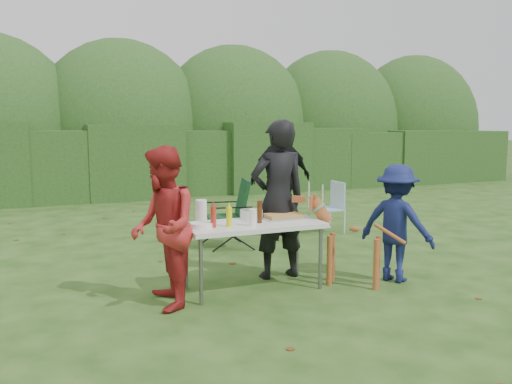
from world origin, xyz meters
name	(u,v)px	position (x,y,z in m)	size (l,w,h in m)	color
ground	(267,292)	(0.00, 0.00, 0.00)	(80.00, 80.00, 0.00)	#1E4211
hedge_row	(133,162)	(0.00, 8.00, 0.85)	(22.00, 1.40, 1.70)	#23471C
shrub_backdrop	(122,130)	(0.00, 9.60, 1.60)	(20.00, 2.60, 3.20)	#3D6628
folding_table	(253,228)	(-0.10, 0.16, 0.69)	(1.50, 0.70, 0.74)	silver
person_cook	(278,200)	(0.35, 0.48, 0.93)	(0.68, 0.44, 1.85)	black
person_red_jacket	(163,228)	(-1.13, -0.04, 0.80)	(0.78, 0.61, 1.60)	#AC2323
person_black_puffy	(281,179)	(1.39, 2.62, 0.92)	(1.08, 0.45, 1.84)	black
child	(397,223)	(1.55, -0.17, 0.67)	(0.87, 0.50, 1.35)	#131B50
dog	(354,243)	(1.00, -0.15, 0.49)	(1.03, 0.41, 0.98)	#A05328
camping_chair	(227,213)	(0.31, 2.13, 0.50)	(0.63, 0.63, 1.01)	#123B1D
lawn_chair	(326,207)	(2.20, 2.55, 0.42)	(0.50, 0.50, 0.84)	#3F92C0
food_tray	(284,218)	(0.31, 0.25, 0.75)	(0.45, 0.30, 0.02)	#B7B7BA
focaccia_bread	(284,215)	(0.31, 0.25, 0.78)	(0.40, 0.26, 0.04)	#B98B45
mustard_bottle	(229,217)	(-0.41, 0.06, 0.84)	(0.06, 0.06, 0.20)	#DCEA0B
ketchup_bottle	(213,217)	(-0.57, 0.08, 0.85)	(0.06, 0.06, 0.22)	#AA2C1F
beer_bottle	(260,212)	(-0.03, 0.13, 0.86)	(0.06, 0.06, 0.24)	#47230F
paper_towel_roll	(201,212)	(-0.63, 0.32, 0.87)	(0.12, 0.12, 0.26)	white
cup_stack	(253,218)	(-0.17, -0.01, 0.83)	(0.08, 0.08, 0.18)	white
pasta_bowl	(251,214)	(-0.01, 0.41, 0.79)	(0.26, 0.26, 0.10)	silver
plate_stack	(201,225)	(-0.69, 0.12, 0.77)	(0.24, 0.24, 0.05)	white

